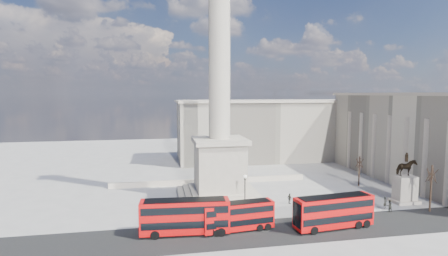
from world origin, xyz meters
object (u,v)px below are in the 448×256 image
nelsons_column (219,126)px  pedestrian_standing (389,206)px  victorian_lamp (245,191)px  pedestrian_walking (385,203)px  pedestrian_crossing (290,199)px  red_bus_c (334,211)px  red_bus_a (186,216)px  red_bus_b (239,216)px  equestrian_statue (405,185)px

nelsons_column → pedestrian_standing: bearing=-23.7°
victorian_lamp → pedestrian_walking: size_ratio=3.25×
pedestrian_walking → pedestrian_standing: (-0.49, -1.67, 0.02)m
pedestrian_crossing → red_bus_c: bearing=172.9°
nelsons_column → red_bus_a: (-6.92, -13.84, -10.46)m
red_bus_a → red_bus_c: 20.17m
red_bus_b → equestrian_statue: size_ratio=1.15×
red_bus_a → victorian_lamp: 11.20m
red_bus_a → red_bus_c: size_ratio=1.03×
red_bus_c → equestrian_statue: 19.26m
red_bus_c → victorian_lamp: (-10.66, 7.52, 1.25)m
pedestrian_standing → red_bus_c: bearing=22.2°
red_bus_b → red_bus_c: size_ratio=0.87×
red_bus_a → victorian_lamp: (9.44, 5.90, 1.18)m
red_bus_a → pedestrian_crossing: (18.08, 9.58, -1.56)m
red_bus_a → pedestrian_walking: (32.34, 4.55, -1.50)m
red_bus_c → pedestrian_crossing: 11.48m
nelsons_column → victorian_lamp: size_ratio=8.08×
pedestrian_crossing → equestrian_statue: bearing=-115.9°
pedestrian_standing → red_bus_a: bearing=6.5°
pedestrian_walking → pedestrian_standing: bearing=-130.5°
victorian_lamp → pedestrian_crossing: (8.64, 3.68, -2.74)m
pedestrian_walking → red_bus_b: bearing=166.3°
victorian_lamp → equestrian_statue: 28.06m
victorian_lamp → red_bus_b: bearing=-111.6°
pedestrian_crossing → pedestrian_standing: bearing=-133.3°
victorian_lamp → pedestrian_standing: size_ratio=3.19×
red_bus_c → pedestrian_standing: 12.66m
red_bus_a → equestrian_statue: 38.08m
red_bus_b → nelsons_column: bearing=84.1°
red_bus_c → victorian_lamp: 13.11m
nelsons_column → pedestrian_walking: bearing=-20.1°
pedestrian_walking → victorian_lamp: bearing=152.6°
nelsons_column → victorian_lamp: 12.47m
nelsons_column → pedestrian_crossing: 16.95m
equestrian_statue → pedestrian_crossing: 19.73m
red_bus_b → pedestrian_standing: red_bus_b is taller
nelsons_column → red_bus_c: nelsons_column is taller
red_bus_c → pedestrian_standing: (11.74, 4.50, -1.41)m
nelsons_column → equestrian_statue: (30.57, -7.18, -9.92)m
nelsons_column → pedestrian_crossing: nelsons_column is taller
red_bus_b → red_bus_c: red_bus_c is taller
red_bus_b → red_bus_c: (13.03, -1.54, 0.31)m
red_bus_b → equestrian_statue: (30.41, 6.73, 0.93)m
red_bus_c → pedestrian_crossing: size_ratio=6.37×
victorian_lamp → equestrian_statue: (28.05, 0.76, -0.64)m
red_bus_c → equestrian_statue: bearing=19.1°
equestrian_statue → red_bus_a: bearing=-169.9°
red_bus_b → pedestrian_standing: bearing=0.3°
nelsons_column → pedestrian_crossing: bearing=-20.9°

